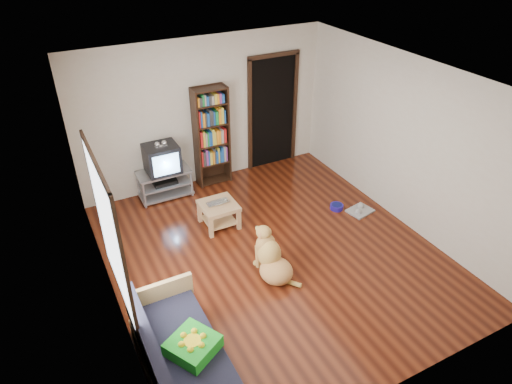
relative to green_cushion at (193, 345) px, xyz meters
name	(u,v)px	position (x,y,z in m)	size (l,w,h in m)	color
ground	(273,253)	(1.75, 1.42, -0.50)	(5.00, 5.00, 0.00)	#5B220F
ceiling	(278,81)	(1.75, 1.42, 2.10)	(5.00, 5.00, 0.00)	white
wall_back	(204,113)	(1.75, 3.92, 0.80)	(4.50, 4.50, 0.00)	beige
wall_front	(411,300)	(1.75, -1.08, 0.80)	(4.50, 4.50, 0.00)	beige
wall_left	(101,223)	(-0.50, 1.42, 0.80)	(5.00, 5.00, 0.00)	beige
wall_right	(405,143)	(4.00, 1.42, 0.80)	(5.00, 5.00, 0.00)	beige
green_cushion	(193,345)	(0.00, 0.00, 0.00)	(0.45, 0.45, 0.15)	green
laptop	(219,204)	(1.33, 2.41, -0.08)	(0.36, 0.23, 0.03)	silver
dog_bowl	(337,207)	(3.27, 1.95, -0.46)	(0.22, 0.22, 0.08)	#211591
grey_rag	(360,211)	(3.57, 1.70, -0.48)	(0.40, 0.32, 0.03)	#A3A3A3
window	(109,232)	(-0.48, 0.92, 1.00)	(0.03, 1.46, 1.70)	white
doorway	(273,110)	(3.10, 3.90, 0.62)	(1.03, 0.05, 2.19)	black
tv_stand	(165,183)	(0.85, 3.67, -0.23)	(0.90, 0.45, 0.50)	#99999E
crt_tv	(161,158)	(0.85, 3.69, 0.25)	(0.55, 0.52, 0.58)	black
bookshelf	(211,131)	(1.80, 3.76, 0.50)	(0.60, 0.30, 1.80)	black
sofa	(182,362)	(-0.12, 0.04, -0.23)	(0.80, 1.80, 0.80)	tan
coffee_table	(219,210)	(1.33, 2.44, -0.22)	(0.55, 0.55, 0.40)	tan
dog	(271,259)	(1.51, 1.06, -0.24)	(0.49, 0.84, 0.71)	tan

